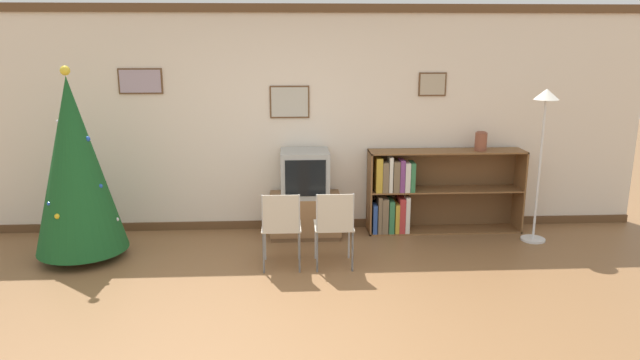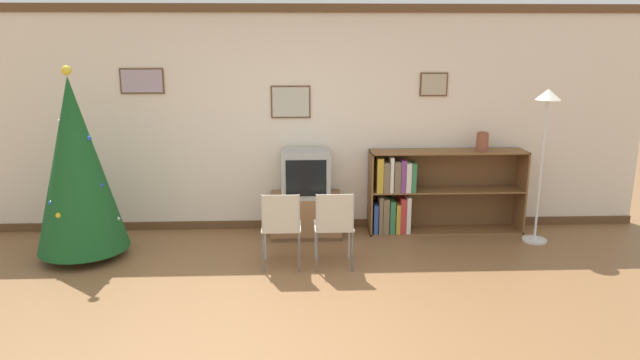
% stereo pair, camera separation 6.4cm
% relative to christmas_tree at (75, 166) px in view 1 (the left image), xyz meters
% --- Properties ---
extents(ground_plane, '(24.00, 24.00, 0.00)m').
position_rel_christmas_tree_xyz_m(ground_plane, '(2.19, -1.66, -1.02)').
color(ground_plane, brown).
extents(wall_back, '(8.79, 0.11, 2.70)m').
position_rel_christmas_tree_xyz_m(wall_back, '(2.19, 0.93, 0.33)').
color(wall_back, silver).
rests_on(wall_back, ground_plane).
extents(christmas_tree, '(0.94, 0.94, 2.05)m').
position_rel_christmas_tree_xyz_m(christmas_tree, '(0.00, 0.00, 0.00)').
color(christmas_tree, maroon).
rests_on(christmas_tree, ground_plane).
extents(tv_console, '(0.84, 0.52, 0.50)m').
position_rel_christmas_tree_xyz_m(tv_console, '(2.41, 0.60, -0.77)').
color(tv_console, brown).
rests_on(tv_console, ground_plane).
extents(television, '(0.56, 0.51, 0.54)m').
position_rel_christmas_tree_xyz_m(television, '(2.41, 0.60, -0.25)').
color(television, '#9E9E99').
rests_on(television, tv_console).
extents(folding_chair_left, '(0.40, 0.40, 0.82)m').
position_rel_christmas_tree_xyz_m(folding_chair_left, '(2.14, -0.43, -0.54)').
color(folding_chair_left, '#BCB29E').
rests_on(folding_chair_left, ground_plane).
extents(folding_chair_right, '(0.40, 0.40, 0.82)m').
position_rel_christmas_tree_xyz_m(folding_chair_right, '(2.68, -0.43, -0.54)').
color(folding_chair_right, '#BCB29E').
rests_on(folding_chair_right, ground_plane).
extents(bookshelf, '(1.87, 0.36, 1.01)m').
position_rel_christmas_tree_xyz_m(bookshelf, '(3.77, 0.70, -0.54)').
color(bookshelf, brown).
rests_on(bookshelf, ground_plane).
extents(vase, '(0.14, 0.14, 0.23)m').
position_rel_christmas_tree_xyz_m(vase, '(4.52, 0.67, 0.11)').
color(vase, brown).
rests_on(vase, bookshelf).
extents(standing_lamp, '(0.28, 0.28, 1.77)m').
position_rel_christmas_tree_xyz_m(standing_lamp, '(5.09, 0.28, 0.34)').
color(standing_lamp, silver).
rests_on(standing_lamp, ground_plane).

